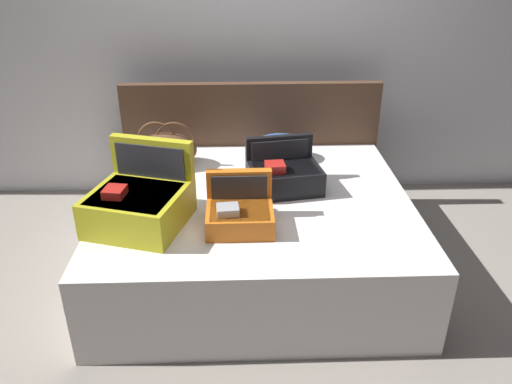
{
  "coord_description": "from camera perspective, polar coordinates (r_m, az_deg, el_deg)",
  "views": [
    {
      "loc": [
        -0.1,
        -2.43,
        2.02
      ],
      "look_at": [
        0.0,
        0.27,
        0.63
      ],
      "focal_mm": 35.6,
      "sensor_mm": 36.0,
      "label": 1
    }
  ],
  "objects": [
    {
      "name": "bed",
      "position": [
        3.33,
        -0.08,
        -4.59
      ],
      "size": [
        1.93,
        1.72,
        0.53
      ],
      "primitive_type": "cube",
      "color": "silver",
      "rests_on": "ground"
    },
    {
      "name": "hard_case_small",
      "position": [
        2.85,
        -1.87,
        -2.23
      ],
      "size": [
        0.38,
        0.34,
        0.28
      ],
      "rotation": [
        0.0,
        0.0,
        0.01
      ],
      "color": "#D16619",
      "rests_on": "bed"
    },
    {
      "name": "hard_case_medium",
      "position": [
        3.27,
        3.16,
        2.02
      ],
      "size": [
        0.5,
        0.42,
        0.31
      ],
      "rotation": [
        0.0,
        0.0,
        0.17
      ],
      "color": "black",
      "rests_on": "bed"
    },
    {
      "name": "ground_plane",
      "position": [
        3.16,
        0.18,
        -12.53
      ],
      "size": [
        12.0,
        12.0,
        0.0
      ],
      "primitive_type": "plane",
      "color": "gray"
    },
    {
      "name": "pillow_near_headboard",
      "position": [
        3.71,
        2.65,
        5.06
      ],
      "size": [
        0.45,
        0.34,
        0.19
      ],
      "primitive_type": "ellipsoid",
      "rotation": [
        0.0,
        0.0,
        0.09
      ],
      "color": "navy",
      "rests_on": "bed"
    },
    {
      "name": "hard_case_large",
      "position": [
        2.92,
        -12.98,
        -1.13
      ],
      "size": [
        0.62,
        0.62,
        0.44
      ],
      "rotation": [
        0.0,
        0.0,
        -0.29
      ],
      "color": "gold",
      "rests_on": "bed"
    },
    {
      "name": "headboard",
      "position": [
        4.02,
        -0.53,
        5.13
      ],
      "size": [
        1.97,
        0.08,
        1.02
      ],
      "primitive_type": "cube",
      "color": "#4C3323",
      "rests_on": "ground"
    },
    {
      "name": "back_wall",
      "position": [
        4.14,
        -0.71,
        17.17
      ],
      "size": [
        8.0,
        0.1,
        2.6
      ],
      "primitive_type": "cube",
      "color": "silver",
      "rests_on": "ground"
    },
    {
      "name": "duffel_bag",
      "position": [
        3.65,
        -9.98,
        4.8
      ],
      "size": [
        0.45,
        0.32,
        0.32
      ],
      "rotation": [
        0.0,
        0.0,
        -0.1
      ],
      "color": "brown",
      "rests_on": "bed"
    }
  ]
}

